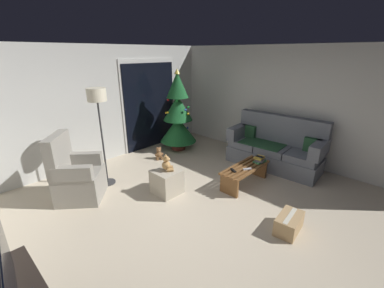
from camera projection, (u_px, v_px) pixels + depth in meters
ground_plane at (207, 212)px, 3.90m from camera, size 7.00×7.00×0.00m
wall_back at (101, 106)px, 5.45m from camera, size 5.72×0.12×2.50m
wall_right at (294, 106)px, 5.42m from camera, size 0.12×6.00×2.50m
patio_door_frame at (150, 104)px, 6.32m from camera, size 1.60×0.02×2.20m
patio_door_glass at (151, 106)px, 6.32m from camera, size 1.50×0.02×2.10m
couch at (275, 148)px, 5.38m from camera, size 0.88×1.98×1.08m
coffee_table at (245, 172)px, 4.65m from camera, size 1.10×0.40×0.37m
remote_black at (233, 170)px, 4.43m from camera, size 0.11×0.16×0.02m
remote_silver at (247, 169)px, 4.48m from camera, size 0.16×0.12×0.02m
book_stack at (260, 160)px, 4.78m from camera, size 0.26×0.20×0.10m
cell_phone at (260, 157)px, 4.77m from camera, size 0.07×0.14×0.01m
christmas_tree at (178, 115)px, 6.15m from camera, size 0.90×0.90×1.99m
armchair at (76, 176)px, 4.17m from camera, size 0.97×0.97×1.13m
floor_lamp at (98, 105)px, 4.26m from camera, size 0.32×0.32×1.78m
television at (8, 281)px, 1.43m from camera, size 0.25×0.84×0.61m
ottoman at (167, 182)px, 4.39m from camera, size 0.44×0.44×0.43m
teddy_bear_honey at (167, 164)px, 4.27m from camera, size 0.22×0.21×0.29m
teddy_bear_chestnut_by_tree at (159, 154)px, 5.82m from camera, size 0.21×0.21×0.29m
cardboard_box_taped_mid_floor at (289, 223)px, 3.47m from camera, size 0.50×0.32×0.25m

